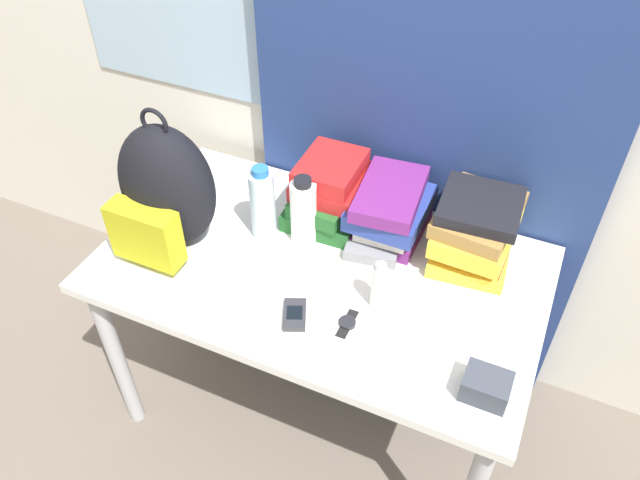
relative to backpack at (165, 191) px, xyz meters
name	(u,v)px	position (x,y,z in m)	size (l,w,h in m)	color
wall_back	(386,17)	(0.43, 0.52, 0.36)	(6.00, 0.06, 2.50)	silver
curtain_blue	(438,36)	(0.59, 0.47, 0.36)	(1.06, 0.04, 2.50)	navy
desk	(320,286)	(0.44, 0.07, -0.27)	(1.25, 0.73, 0.70)	silver
backpack	(165,191)	(0.00, 0.00, 0.00)	(0.28, 0.27, 0.44)	black
book_stack_left	(331,191)	(0.37, 0.29, -0.09)	(0.22, 0.28, 0.21)	#1E5623
book_stack_center	(390,210)	(0.56, 0.28, -0.09)	(0.21, 0.29, 0.17)	#6B2370
book_stack_right	(476,229)	(0.81, 0.29, -0.08)	(0.23, 0.29, 0.21)	yellow
water_bottle	(263,204)	(0.23, 0.13, -0.07)	(0.07, 0.07, 0.24)	silver
sports_bottle	(303,212)	(0.35, 0.16, -0.08)	(0.08, 0.08, 0.22)	white
sunscreen_bottle	(379,287)	(0.64, 0.00, -0.11)	(0.04, 0.04, 0.15)	white
cell_phone	(295,315)	(0.45, -0.12, -0.17)	(0.09, 0.12, 0.02)	#2D2D33
sunglasses_case	(371,255)	(0.56, 0.16, -0.17)	(0.16, 0.08, 0.04)	gray
camera_pouch	(486,386)	(0.96, -0.15, -0.15)	(0.11, 0.09, 0.06)	#383D47
wristwatch	(347,323)	(0.59, -0.09, -0.18)	(0.04, 0.10, 0.01)	black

